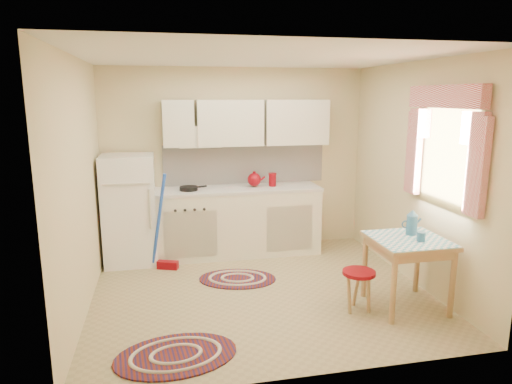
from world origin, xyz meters
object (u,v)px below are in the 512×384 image
at_px(fridge, 130,210).
at_px(stool, 358,291).
at_px(base_cabinets, 236,222).
at_px(table, 406,273).

height_order(fridge, stool, fridge).
relative_size(base_cabinets, stool, 5.36).
distance_m(fridge, stool, 3.02).
relative_size(fridge, base_cabinets, 0.62).
relative_size(table, stool, 1.71).
bearing_deg(table, fridge, 145.86).
relative_size(fridge, table, 1.94).
bearing_deg(base_cabinets, table, -53.76).
height_order(fridge, base_cabinets, fridge).
distance_m(table, stool, 0.53).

